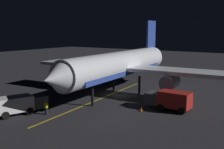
{
  "coord_description": "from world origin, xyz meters",
  "views": [
    {
      "loc": [
        -21.95,
        35.31,
        9.97
      ],
      "look_at": [
        0.0,
        2.0,
        3.5
      ],
      "focal_mm": 44.22,
      "sensor_mm": 36.0,
      "label": 1
    }
  ],
  "objects_px": {
    "traffic_cone_near_left": "(141,110)",
    "traffic_cone_near_right": "(154,105)",
    "ground_crew_worker": "(46,107)",
    "traffic_cone_under_wing": "(49,96)",
    "airliner": "(121,65)",
    "baggage_truck": "(20,104)",
    "catering_truck": "(170,100)"
  },
  "relations": [
    {
      "from": "traffic_cone_near_left",
      "to": "traffic_cone_under_wing",
      "type": "relative_size",
      "value": 1.0
    },
    {
      "from": "catering_truck",
      "to": "traffic_cone_under_wing",
      "type": "xyz_separation_m",
      "value": [
        17.53,
        3.67,
        -0.99
      ]
    },
    {
      "from": "ground_crew_worker",
      "to": "baggage_truck",
      "type": "bearing_deg",
      "value": 28.46
    },
    {
      "from": "baggage_truck",
      "to": "airliner",
      "type": "bearing_deg",
      "value": -107.24
    },
    {
      "from": "baggage_truck",
      "to": "catering_truck",
      "type": "bearing_deg",
      "value": -141.5
    },
    {
      "from": "traffic_cone_near_right",
      "to": "traffic_cone_under_wing",
      "type": "relative_size",
      "value": 1.0
    },
    {
      "from": "baggage_truck",
      "to": "traffic_cone_under_wing",
      "type": "bearing_deg",
      "value": -67.48
    },
    {
      "from": "traffic_cone_near_right",
      "to": "airliner",
      "type": "bearing_deg",
      "value": -27.13
    },
    {
      "from": "airliner",
      "to": "catering_truck",
      "type": "height_order",
      "value": "airliner"
    },
    {
      "from": "traffic_cone_near_right",
      "to": "traffic_cone_under_wing",
      "type": "xyz_separation_m",
      "value": [
        15.25,
        3.79,
        0.0
      ]
    },
    {
      "from": "catering_truck",
      "to": "traffic_cone_under_wing",
      "type": "bearing_deg",
      "value": 11.83
    },
    {
      "from": "airliner",
      "to": "traffic_cone_near_right",
      "type": "bearing_deg",
      "value": 152.87
    },
    {
      "from": "traffic_cone_under_wing",
      "to": "traffic_cone_near_left",
      "type": "bearing_deg",
      "value": -175.91
    },
    {
      "from": "airliner",
      "to": "traffic_cone_under_wing",
      "type": "relative_size",
      "value": 60.48
    },
    {
      "from": "baggage_truck",
      "to": "traffic_cone_under_wing",
      "type": "relative_size",
      "value": 11.17
    },
    {
      "from": "baggage_truck",
      "to": "traffic_cone_near_left",
      "type": "height_order",
      "value": "baggage_truck"
    },
    {
      "from": "airliner",
      "to": "ground_crew_worker",
      "type": "relative_size",
      "value": 19.12
    },
    {
      "from": "traffic_cone_near_left",
      "to": "ground_crew_worker",
      "type": "bearing_deg",
      "value": 39.35
    },
    {
      "from": "catering_truck",
      "to": "traffic_cone_near_left",
      "type": "relative_size",
      "value": 10.51
    },
    {
      "from": "airliner",
      "to": "baggage_truck",
      "type": "distance_m",
      "value": 16.34
    },
    {
      "from": "airliner",
      "to": "traffic_cone_near_left",
      "type": "relative_size",
      "value": 60.48
    },
    {
      "from": "traffic_cone_under_wing",
      "to": "airliner",
      "type": "bearing_deg",
      "value": -136.48
    },
    {
      "from": "catering_truck",
      "to": "traffic_cone_near_left",
      "type": "height_order",
      "value": "catering_truck"
    },
    {
      "from": "airliner",
      "to": "catering_truck",
      "type": "distance_m",
      "value": 10.87
    },
    {
      "from": "traffic_cone_near_left",
      "to": "traffic_cone_near_right",
      "type": "bearing_deg",
      "value": -98.29
    },
    {
      "from": "traffic_cone_near_right",
      "to": "ground_crew_worker",
      "type": "bearing_deg",
      "value": 47.17
    },
    {
      "from": "baggage_truck",
      "to": "traffic_cone_under_wing",
      "type": "distance_m",
      "value": 8.41
    },
    {
      "from": "ground_crew_worker",
      "to": "traffic_cone_near_right",
      "type": "relative_size",
      "value": 3.16
    },
    {
      "from": "baggage_truck",
      "to": "traffic_cone_near_right",
      "type": "distance_m",
      "value": 16.69
    },
    {
      "from": "ground_crew_worker",
      "to": "traffic_cone_near_left",
      "type": "xyz_separation_m",
      "value": [
        -8.88,
        -7.28,
        -0.64
      ]
    },
    {
      "from": "ground_crew_worker",
      "to": "traffic_cone_near_right",
      "type": "height_order",
      "value": "ground_crew_worker"
    },
    {
      "from": "baggage_truck",
      "to": "ground_crew_worker",
      "type": "bearing_deg",
      "value": -151.54
    }
  ]
}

